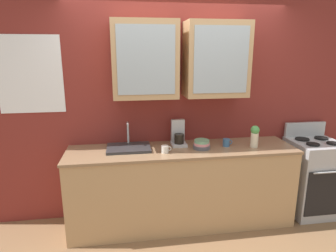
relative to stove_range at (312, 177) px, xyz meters
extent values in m
plane|color=brown|center=(-1.66, 0.00, -0.47)|extent=(10.00, 10.00, 0.00)
cube|color=maroon|center=(-1.66, 0.36, 0.87)|extent=(4.84, 0.10, 2.68)
cube|color=tan|center=(-2.05, 0.13, 1.42)|extent=(0.69, 0.36, 0.81)
cube|color=#9EADB7|center=(-2.05, -0.05, 1.42)|extent=(0.59, 0.01, 0.69)
cube|color=tan|center=(-1.26, 0.13, 1.42)|extent=(0.69, 0.36, 0.81)
cube|color=#9EADB7|center=(-1.26, -0.05, 1.42)|extent=(0.59, 0.01, 0.69)
cube|color=white|center=(-3.27, 0.31, 1.27)|extent=(0.68, 0.01, 0.83)
cube|color=tan|center=(-1.66, 0.00, -0.02)|extent=(2.54, 0.61, 0.90)
cube|color=#8C6B4C|center=(-1.66, 0.00, 0.44)|extent=(2.56, 0.63, 0.03)
cube|color=#ADAFB5|center=(0.00, 0.00, -0.01)|extent=(0.57, 0.56, 0.92)
cube|color=black|center=(0.00, -0.29, -0.08)|extent=(0.53, 0.01, 0.55)
cylinder|color=#ADAFB5|center=(0.00, -0.32, 0.19)|extent=(0.46, 0.02, 0.02)
cube|color=#ADAFB5|center=(0.00, 0.26, 0.54)|extent=(0.54, 0.04, 0.18)
cylinder|color=black|center=(-0.13, -0.11, 0.46)|extent=(0.15, 0.15, 0.02)
cylinder|color=black|center=(0.13, -0.11, 0.46)|extent=(0.14, 0.14, 0.02)
cylinder|color=black|center=(-0.13, 0.11, 0.46)|extent=(0.16, 0.16, 0.02)
cylinder|color=black|center=(0.13, 0.11, 0.46)|extent=(0.16, 0.16, 0.02)
cube|color=#2D2D30|center=(-2.25, 0.07, 0.47)|extent=(0.48, 0.35, 0.03)
cylinder|color=#ADAFB5|center=(-2.25, 0.22, 0.61)|extent=(0.02, 0.02, 0.24)
cylinder|color=#ADAFB5|center=(-2.25, 0.16, 0.73)|extent=(0.02, 0.12, 0.02)
cylinder|color=#4C4C54|center=(-1.44, -0.03, 0.47)|extent=(0.19, 0.19, 0.04)
cylinder|color=#D87F84|center=(-1.44, -0.03, 0.51)|extent=(0.18, 0.18, 0.04)
cylinder|color=#669972|center=(-1.44, -0.03, 0.53)|extent=(0.17, 0.17, 0.04)
cylinder|color=beige|center=(-0.84, -0.07, 0.54)|extent=(0.09, 0.09, 0.17)
sphere|color=#4C994C|center=(-0.84, -0.07, 0.65)|extent=(0.10, 0.10, 0.10)
cylinder|color=silver|center=(-1.87, -0.11, 0.49)|extent=(0.08, 0.08, 0.08)
torus|color=silver|center=(-1.82, -0.11, 0.50)|extent=(0.05, 0.01, 0.05)
cylinder|color=#38608C|center=(-1.14, 0.01, 0.50)|extent=(0.08, 0.08, 0.09)
torus|color=#38608C|center=(-1.10, 0.01, 0.50)|extent=(0.06, 0.01, 0.06)
cube|color=#B7B7BC|center=(-1.67, 0.12, 0.47)|extent=(0.17, 0.20, 0.03)
cylinder|color=black|center=(-1.67, 0.10, 0.54)|extent=(0.11, 0.11, 0.11)
cube|color=#B7B7BC|center=(-1.67, 0.19, 0.61)|extent=(0.15, 0.06, 0.26)
camera|label=1|loc=(-2.28, -3.03, 1.50)|focal=31.03mm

